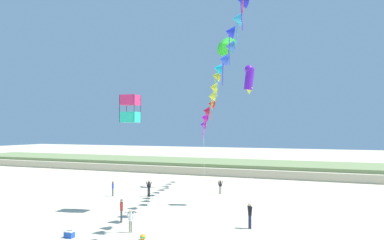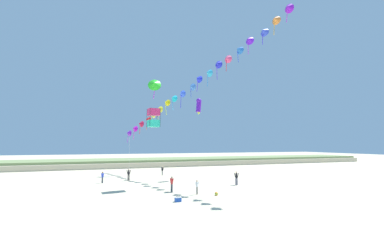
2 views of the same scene
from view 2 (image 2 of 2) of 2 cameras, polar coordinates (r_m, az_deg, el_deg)
name	(u,v)px [view 2 (image 2 of 2)]	position (r m, az deg, el deg)	size (l,w,h in m)	color
ground_plane	(242,200)	(25.16, 10.96, -17.11)	(240.00, 240.00, 0.00)	beige
dune_ridge	(154,162)	(64.80, -8.54, -9.20)	(120.00, 13.97, 1.59)	beige
person_near_left	(172,183)	(28.72, -4.53, -13.76)	(0.33, 0.56, 1.67)	#474C56
person_near_right	(197,186)	(27.33, 1.12, -14.43)	(0.50, 0.28, 1.48)	gray
person_mid_center	(129,174)	(38.22, -13.90, -11.51)	(0.59, 0.23, 1.70)	black
person_far_left	(236,177)	(33.79, 9.84, -12.38)	(0.49, 0.49, 1.73)	#282D4C
person_far_right	(162,170)	(43.58, -6.61, -11.01)	(0.53, 0.21, 1.50)	gray
person_far_center	(102,176)	(37.00, -19.27, -11.76)	(0.43, 0.41, 1.49)	#474C56
kite_banner_string	(190,86)	(39.31, -0.49, 7.55)	(16.07, 28.39, 21.33)	purple
large_kite_low_lead	(154,84)	(48.24, -8.35, 7.94)	(2.70, 2.09, 4.05)	#32E62B
large_kite_mid_trail	(154,118)	(31.62, -8.55, 0.48)	(1.46, 1.46, 2.24)	#28DAAF
large_kite_high_solo	(199,106)	(40.16, 1.49, 3.19)	(1.18, 1.07, 2.59)	#5F1BBF
beach_cooler	(178,199)	(24.16, -3.13, -17.18)	(0.58, 0.41, 0.46)	blue
beach_ball	(216,194)	(26.94, 5.44, -16.00)	(0.36, 0.36, 0.36)	orange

